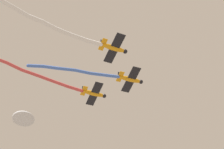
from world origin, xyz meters
TOP-DOWN VIEW (x-y plane):
  - airplane_lead at (-5.30, -0.68)m, footprint 7.67×5.99m
  - smoke_trail_lead at (-11.43, -11.25)m, footprint 10.55×16.68m
  - airplane_left_wing at (-14.21, -3.03)m, footprint 7.72×6.01m
  - smoke_trail_left_wing at (-19.19, -15.00)m, footprint 7.53×19.80m
  - airplane_right_wing at (-2.04, -9.29)m, footprint 7.77×6.03m
  - smoke_trail_right_wing at (-7.63, -24.18)m, footprint 8.61×25.78m
  - cloud_east at (-51.22, 0.38)m, footprint 9.87×9.90m

SIDE VIEW (x-z plane):
  - smoke_trail_lead at x=-11.43m, z-range 53.35..55.75m
  - airplane_lead at x=-5.30m, z-range 54.47..56.43m
  - airplane_left_wing at x=-14.21m, z-range 54.47..56.43m
  - airplane_right_wing at x=-2.04m, z-range 54.77..56.73m
  - smoke_trail_left_wing at x=-19.19m, z-range 55.06..56.91m
  - smoke_trail_right_wing at x=-7.63m, z-range 55.09..57.32m
  - cloud_east at x=-51.22m, z-range 68.91..72.49m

